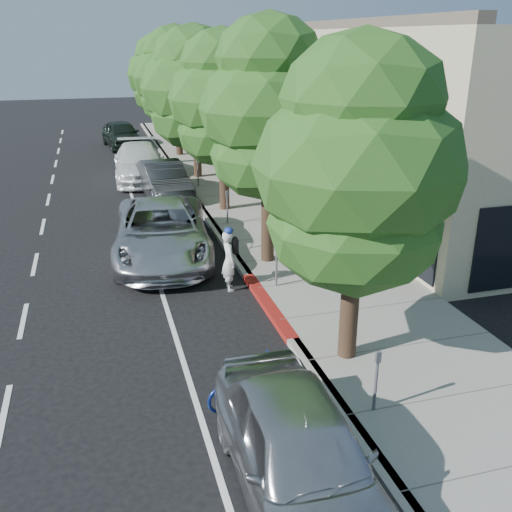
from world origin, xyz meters
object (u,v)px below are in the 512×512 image
object	(u,v)px
street_tree_2	(223,101)
street_tree_5	(163,76)
bicycle	(251,384)
near_car_a	(300,453)
street_tree_4	(176,78)
dark_suv_far	(122,134)
street_tree_0	(358,171)
white_pickup	(139,162)
silver_suv	(162,231)
pedestrian	(302,221)
street_tree_3	(195,89)
dark_sedan	(164,181)
cyclist	(229,261)
street_tree_1	(269,112)

from	to	relation	value
street_tree_2	street_tree_5	distance (m)	18.00
bicycle	near_car_a	size ratio (longest dim) A/B	0.37
street_tree_2	bicycle	size ratio (longest dim) A/B	3.94
street_tree_4	dark_suv_far	size ratio (longest dim) A/B	1.50
street_tree_0	white_pickup	distance (m)	19.30
street_tree_2	near_car_a	world-z (taller)	street_tree_2
street_tree_2	silver_suv	world-z (taller)	street_tree_2
street_tree_2	pedestrian	world-z (taller)	street_tree_2
street_tree_3	street_tree_4	distance (m)	6.00
dark_sedan	near_car_a	world-z (taller)	near_car_a
bicycle	street_tree_5	bearing A→B (deg)	-14.01
cyclist	white_pickup	distance (m)	14.39
street_tree_0	dark_suv_far	size ratio (longest dim) A/B	1.39
street_tree_3	bicycle	bearing A→B (deg)	-97.42
street_tree_4	street_tree_5	world-z (taller)	street_tree_4
street_tree_1	near_car_a	xyz separation A→B (m)	(-2.39, -9.50, -3.86)
street_tree_0	street_tree_4	world-z (taller)	street_tree_4
street_tree_2	street_tree_5	size ratio (longest dim) A/B	1.00
street_tree_4	dark_sedan	world-z (taller)	street_tree_4
bicycle	pedestrian	world-z (taller)	pedestrian
dark_suv_far	near_car_a	size ratio (longest dim) A/B	1.01
street_tree_1	cyclist	distance (m)	4.43
street_tree_4	dark_suv_far	bearing A→B (deg)	126.62
street_tree_0	silver_suv	xyz separation A→B (m)	(-3.10, 7.50, -3.39)
street_tree_2	street_tree_3	distance (m)	6.00
white_pickup	near_car_a	bearing A→B (deg)	-86.37
bicycle	street_tree_3	bearing A→B (deg)	-16.87
dark_sedan	pedestrian	world-z (taller)	pedestrian
street_tree_4	pedestrian	distance (m)	17.70
street_tree_1	dark_sedan	xyz separation A→B (m)	(-2.10, 8.83, -3.90)
street_tree_3	pedestrian	distance (m)	11.86
street_tree_2	bicycle	bearing A→B (deg)	-100.77
street_tree_5	cyclist	world-z (taller)	street_tree_5
street_tree_0	bicycle	size ratio (longest dim) A/B	3.82
dark_sedan	white_pickup	world-z (taller)	white_pickup
street_tree_1	white_pickup	bearing A→B (deg)	102.38
bicycle	pedestrian	xyz separation A→B (m)	(3.86, 7.69, 0.62)
street_tree_4	white_pickup	size ratio (longest dim) A/B	1.25
cyclist	bicycle	size ratio (longest dim) A/B	0.96
silver_suv	street_tree_0	bearing A→B (deg)	-61.36
silver_suv	near_car_a	xyz separation A→B (m)	(0.71, -11.00, -0.05)
street_tree_2	street_tree_3	size ratio (longest dim) A/B	0.97
cyclist	white_pickup	world-z (taller)	cyclist
street_tree_2	street_tree_4	distance (m)	12.00
street_tree_4	white_pickup	distance (m)	6.96
street_tree_0	street_tree_4	distance (m)	24.00
bicycle	silver_suv	xyz separation A→B (m)	(-0.63, 8.50, 0.41)
cyclist	dark_suv_far	world-z (taller)	cyclist
street_tree_4	dark_sedan	size ratio (longest dim) A/B	1.53
dark_suv_far	pedestrian	size ratio (longest dim) A/B	2.64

